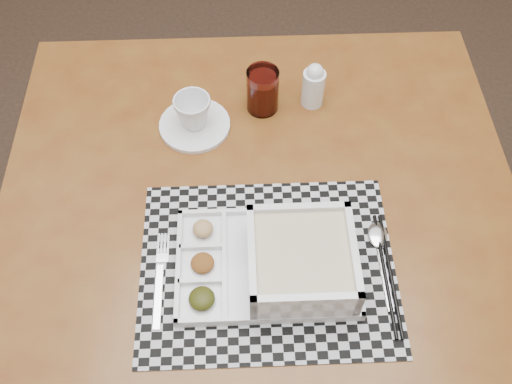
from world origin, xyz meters
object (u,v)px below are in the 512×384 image
at_px(cup, 193,112).
at_px(creamer_bottle, 313,85).
at_px(dining_table, 260,236).
at_px(juice_glass, 263,92).
at_px(serving_tray, 290,263).

bearing_deg(cup, creamer_bottle, 33.98).
distance_m(dining_table, juice_glass, 0.30).
bearing_deg(dining_table, creamer_bottle, 72.69).
height_order(serving_tray, juice_glass, juice_glass).
height_order(dining_table, cup, cup).
xyz_separation_m(cup, juice_glass, (0.14, 0.07, 0.00)).
bearing_deg(serving_tray, creamer_bottle, 85.29).
height_order(cup, creamer_bottle, creamer_bottle).
bearing_deg(juice_glass, creamer_bottle, 11.53).
distance_m(juice_glass, creamer_bottle, 0.11).
bearing_deg(cup, juice_glass, 39.69).
bearing_deg(serving_tray, cup, 122.74).
relative_size(dining_table, juice_glass, 10.90).
bearing_deg(cup, dining_table, -39.83).
relative_size(dining_table, cup, 14.38).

